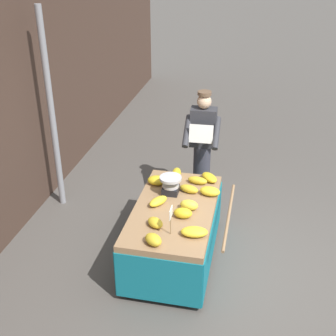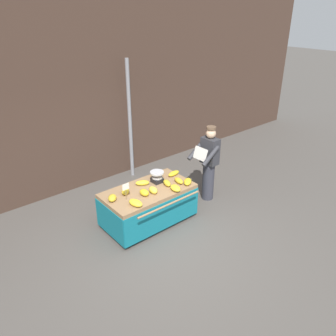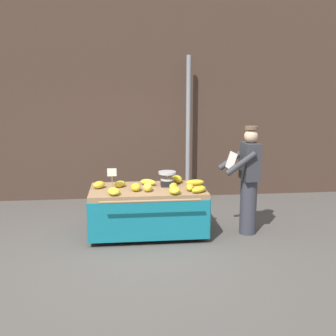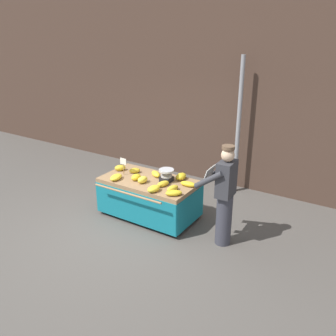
{
  "view_description": "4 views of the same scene",
  "coord_description": "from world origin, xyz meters",
  "px_view_note": "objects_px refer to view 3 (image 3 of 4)",
  "views": [
    {
      "loc": [
        -4.28,
        -0.05,
        3.69
      ],
      "look_at": [
        0.45,
        0.96,
        1.15
      ],
      "focal_mm": 47.76,
      "sensor_mm": 36.0,
      "label": 1
    },
    {
      "loc": [
        -3.16,
        -3.82,
        4.01
      ],
      "look_at": [
        0.68,
        0.79,
        1.08
      ],
      "focal_mm": 36.12,
      "sensor_mm": 36.0,
      "label": 2
    },
    {
      "loc": [
        -0.13,
        -5.25,
        2.29
      ],
      "look_at": [
        0.51,
        0.77,
        1.08
      ],
      "focal_mm": 43.04,
      "sensor_mm": 36.0,
      "label": 3
    },
    {
      "loc": [
        3.76,
        -4.11,
        3.33
      ],
      "look_at": [
        0.6,
        0.86,
        1.06
      ],
      "focal_mm": 37.88,
      "sensor_mm": 36.0,
      "label": 4
    }
  ],
  "objects_px": {
    "banana_bunch_0": "(190,187)",
    "banana_bunch_7": "(195,182)",
    "banana_bunch_1": "(199,189)",
    "banana_bunch_4": "(114,191)",
    "banana_bunch_9": "(136,187)",
    "banana_bunch_11": "(120,184)",
    "banana_bunch_2": "(99,185)",
    "banana_bunch_8": "(173,186)",
    "banana_bunch_3": "(175,190)",
    "street_pole": "(188,130)",
    "weighing_scale": "(167,179)",
    "price_sign": "(112,174)",
    "vendor_person": "(248,180)",
    "banana_bunch_10": "(148,187)",
    "banana_cart": "(148,201)",
    "banana_bunch_6": "(177,179)",
    "banana_bunch_5": "(148,182)"
  },
  "relations": [
    {
      "from": "banana_bunch_1",
      "to": "banana_bunch_4",
      "type": "height_order",
      "value": "banana_bunch_4"
    },
    {
      "from": "banana_bunch_0",
      "to": "banana_bunch_7",
      "type": "bearing_deg",
      "value": 66.45
    },
    {
      "from": "banana_bunch_11",
      "to": "banana_cart",
      "type": "bearing_deg",
      "value": -17.4
    },
    {
      "from": "banana_bunch_7",
      "to": "banana_bunch_11",
      "type": "xyz_separation_m",
      "value": [
        -1.2,
        0.01,
        0.0
      ]
    },
    {
      "from": "weighing_scale",
      "to": "price_sign",
      "type": "height_order",
      "value": "price_sign"
    },
    {
      "from": "banana_bunch_9",
      "to": "banana_bunch_4",
      "type": "bearing_deg",
      "value": -150.39
    },
    {
      "from": "banana_bunch_10",
      "to": "banana_bunch_7",
      "type": "bearing_deg",
      "value": 21.48
    },
    {
      "from": "banana_cart",
      "to": "banana_bunch_11",
      "type": "bearing_deg",
      "value": 162.6
    },
    {
      "from": "banana_bunch_2",
      "to": "banana_bunch_9",
      "type": "xyz_separation_m",
      "value": [
        0.56,
        -0.22,
        0.0
      ]
    },
    {
      "from": "banana_bunch_0",
      "to": "banana_bunch_7",
      "type": "height_order",
      "value": "banana_bunch_0"
    },
    {
      "from": "banana_bunch_1",
      "to": "banana_cart",
      "type": "bearing_deg",
      "value": 156.31
    },
    {
      "from": "banana_bunch_0",
      "to": "banana_bunch_3",
      "type": "xyz_separation_m",
      "value": [
        -0.26,
        -0.2,
        0.01
      ]
    },
    {
      "from": "weighing_scale",
      "to": "banana_bunch_6",
      "type": "height_order",
      "value": "weighing_scale"
    },
    {
      "from": "street_pole",
      "to": "weighing_scale",
      "type": "relative_size",
      "value": 10.42
    },
    {
      "from": "banana_bunch_0",
      "to": "banana_bunch_11",
      "type": "height_order",
      "value": "banana_bunch_11"
    },
    {
      "from": "price_sign",
      "to": "banana_bunch_0",
      "type": "relative_size",
      "value": 1.29
    },
    {
      "from": "banana_bunch_3",
      "to": "banana_bunch_11",
      "type": "distance_m",
      "value": 0.96
    },
    {
      "from": "price_sign",
      "to": "banana_cart",
      "type": "bearing_deg",
      "value": 6.93
    },
    {
      "from": "price_sign",
      "to": "banana_bunch_6",
      "type": "bearing_deg",
      "value": 20.89
    },
    {
      "from": "banana_bunch_3",
      "to": "street_pole",
      "type": "bearing_deg",
      "value": 76.54
    },
    {
      "from": "banana_bunch_2",
      "to": "banana_bunch_5",
      "type": "xyz_separation_m",
      "value": [
        0.77,
        0.13,
        -0.01
      ]
    },
    {
      "from": "banana_bunch_3",
      "to": "vendor_person",
      "type": "relative_size",
      "value": 0.15
    },
    {
      "from": "banana_bunch_4",
      "to": "banana_bunch_5",
      "type": "relative_size",
      "value": 1.1
    },
    {
      "from": "banana_bunch_3",
      "to": "banana_bunch_9",
      "type": "xyz_separation_m",
      "value": [
        -0.56,
        0.24,
        0.0
      ]
    },
    {
      "from": "banana_bunch_5",
      "to": "banana_bunch_11",
      "type": "height_order",
      "value": "same"
    },
    {
      "from": "banana_bunch_11",
      "to": "banana_bunch_1",
      "type": "bearing_deg",
      "value": -21.44
    },
    {
      "from": "banana_bunch_6",
      "to": "banana_bunch_8",
      "type": "xyz_separation_m",
      "value": [
        -0.11,
        -0.44,
        -0.01
      ]
    },
    {
      "from": "weighing_scale",
      "to": "banana_bunch_11",
      "type": "relative_size",
      "value": 1.32
    },
    {
      "from": "banana_bunch_2",
      "to": "banana_cart",
      "type": "bearing_deg",
      "value": -6.05
    },
    {
      "from": "street_pole",
      "to": "banana_bunch_4",
      "type": "relative_size",
      "value": 9.8
    },
    {
      "from": "banana_bunch_10",
      "to": "banana_bunch_0",
      "type": "bearing_deg",
      "value": -0.46
    },
    {
      "from": "banana_bunch_2",
      "to": "banana_bunch_0",
      "type": "bearing_deg",
      "value": -10.81
    },
    {
      "from": "banana_bunch_2",
      "to": "banana_bunch_8",
      "type": "distance_m",
      "value": 1.16
    },
    {
      "from": "banana_bunch_1",
      "to": "banana_bunch_2",
      "type": "bearing_deg",
      "value": 164.8
    },
    {
      "from": "price_sign",
      "to": "banana_bunch_1",
      "type": "distance_m",
      "value": 1.33
    },
    {
      "from": "banana_bunch_3",
      "to": "banana_bunch_8",
      "type": "height_order",
      "value": "banana_bunch_3"
    },
    {
      "from": "banana_bunch_8",
      "to": "banana_bunch_11",
      "type": "bearing_deg",
      "value": 163.28
    },
    {
      "from": "banana_bunch_9",
      "to": "banana_bunch_11",
      "type": "distance_m",
      "value": 0.37
    },
    {
      "from": "weighing_scale",
      "to": "banana_bunch_7",
      "type": "bearing_deg",
      "value": 1.6
    },
    {
      "from": "banana_bunch_6",
      "to": "vendor_person",
      "type": "height_order",
      "value": "vendor_person"
    },
    {
      "from": "weighing_scale",
      "to": "banana_bunch_5",
      "type": "height_order",
      "value": "weighing_scale"
    },
    {
      "from": "street_pole",
      "to": "banana_bunch_8",
      "type": "bearing_deg",
      "value": -104.84
    },
    {
      "from": "price_sign",
      "to": "banana_bunch_11",
      "type": "height_order",
      "value": "price_sign"
    },
    {
      "from": "banana_cart",
      "to": "banana_bunch_3",
      "type": "xyz_separation_m",
      "value": [
        0.38,
        -0.38,
        0.26
      ]
    },
    {
      "from": "banana_bunch_4",
      "to": "vendor_person",
      "type": "height_order",
      "value": "vendor_person"
    },
    {
      "from": "banana_bunch_8",
      "to": "banana_bunch_9",
      "type": "bearing_deg",
      "value": -177.37
    },
    {
      "from": "banana_bunch_1",
      "to": "banana_bunch_2",
      "type": "distance_m",
      "value": 1.55
    },
    {
      "from": "banana_bunch_3",
      "to": "vendor_person",
      "type": "height_order",
      "value": "vendor_person"
    },
    {
      "from": "banana_bunch_7",
      "to": "banana_bunch_9",
      "type": "bearing_deg",
      "value": -164.57
    },
    {
      "from": "banana_bunch_11",
      "to": "banana_bunch_7",
      "type": "bearing_deg",
      "value": -0.41
    }
  ]
}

